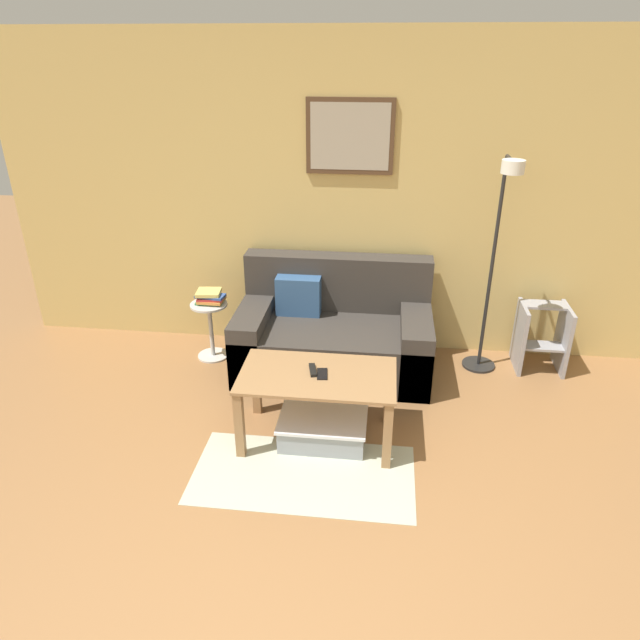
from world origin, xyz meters
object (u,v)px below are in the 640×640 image
storage_bin (323,429)px  step_stool (541,336)px  remote_control (313,370)px  cell_phone (322,374)px  couch (334,334)px  floor_lamp (496,257)px  coffee_table (317,387)px  side_table (211,325)px  book_stack (210,297)px

storage_bin → step_stool: size_ratio=1.07×
remote_control → cell_phone: (0.07, -0.03, -0.01)m
couch → cell_phone: size_ratio=10.94×
storage_bin → floor_lamp: bearing=41.3°
cell_phone → floor_lamp: bearing=33.9°
storage_bin → floor_lamp: 1.80m
coffee_table → step_stool: bearing=34.2°
couch → side_table: bearing=178.0°
storage_bin → book_stack: size_ratio=2.37×
step_stool → book_stack: bearing=-177.5°
book_stack → remote_control: bearing=-45.5°
coffee_table → step_stool: size_ratio=1.85×
book_stack → step_stool: 2.71m
remote_control → storage_bin: bearing=-51.6°
coffee_table → remote_control: remote_control is taller
floor_lamp → cell_phone: 1.63m
remote_control → floor_lamp: bearing=25.1°
couch → side_table: couch is taller
coffee_table → cell_phone: bearing=-0.9°
storage_bin → side_table: 1.50m
couch → floor_lamp: floor_lamp is taller
floor_lamp → side_table: (-2.24, 0.01, -0.70)m
step_stool → floor_lamp: bearing=-163.1°
coffee_table → storage_bin: bearing=-35.6°
side_table → floor_lamp: bearing=-0.1°
book_stack → coffee_table: bearing=-45.4°
couch → floor_lamp: (1.20, 0.03, 0.70)m
floor_lamp → side_table: floor_lamp is taller
storage_bin → side_table: (-1.06, 1.04, 0.20)m
step_stool → storage_bin: bearing=-144.5°
cell_phone → step_stool: step_stool is taller
cell_phone → step_stool: 2.02m
coffee_table → book_stack: (-1.01, 1.03, 0.14)m
coffee_table → floor_lamp: bearing=39.5°
floor_lamp → coffee_table: bearing=-140.5°
side_table → cell_phone: (1.06, -1.01, 0.21)m
storage_bin → floor_lamp: (1.17, 1.03, 0.90)m
storage_bin → book_stack: 1.56m
couch → side_table: 1.04m
cell_phone → coffee_table: bearing=172.7°
side_table → remote_control: 1.41m
remote_control → couch: bearing=74.4°
floor_lamp → book_stack: 2.27m
couch → floor_lamp: 1.39m
floor_lamp → book_stack: size_ratio=6.99×
storage_bin → book_stack: book_stack is taller
storage_bin → remote_control: size_ratio=3.88×
storage_bin → cell_phone: size_ratio=4.16×
side_table → remote_control: bearing=-44.6°
couch → coffee_table: 0.98m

